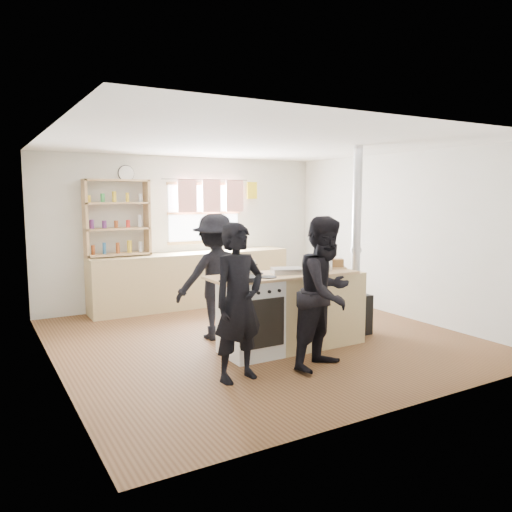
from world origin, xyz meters
name	(u,v)px	position (x,y,z in m)	size (l,w,h in m)	color
ground	(260,338)	(0.00, 0.00, -0.01)	(5.00, 5.00, 0.01)	brown
back_counter	(193,279)	(0.00, 2.22, 0.45)	(3.40, 0.55, 0.90)	tan
shelving_unit	(117,217)	(-1.20, 2.34, 1.51)	(1.00, 0.28, 1.20)	tan
thermos	(241,241)	(0.93, 2.22, 1.05)	(0.10, 0.10, 0.30)	silver
cooking_island	(293,310)	(0.14, -0.55, 0.47)	(1.97, 0.64, 0.93)	white
skillet_greens	(245,278)	(-0.63, -0.76, 0.96)	(0.30, 0.30, 0.05)	black
roast_tray	(287,270)	(0.05, -0.57, 0.97)	(0.43, 0.37, 0.06)	silver
stockpot_stove	(246,267)	(-0.40, -0.37, 1.01)	(0.23, 0.23, 0.19)	silver
stockpot_counter	(321,262)	(0.54, -0.58, 1.03)	(0.30, 0.30, 0.22)	silver
bread_board	(334,264)	(0.80, -0.52, 0.98)	(0.34, 0.30, 0.12)	tan
flue_heater	(355,286)	(1.23, -0.44, 0.64)	(0.35, 0.35, 2.50)	black
person_near_left	(239,302)	(-0.92, -1.16, 0.80)	(0.58, 0.38, 1.60)	black
person_near_right	(326,293)	(0.06, -1.30, 0.82)	(0.80, 0.62, 1.64)	black
person_far	(216,277)	(-0.48, 0.30, 0.81)	(1.05, 0.60, 1.62)	black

